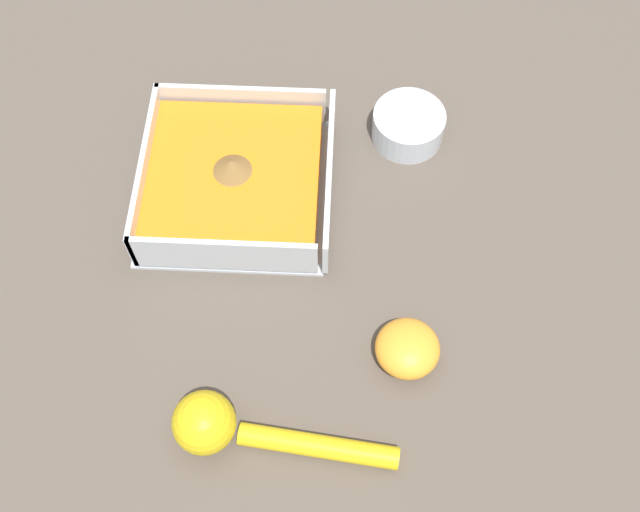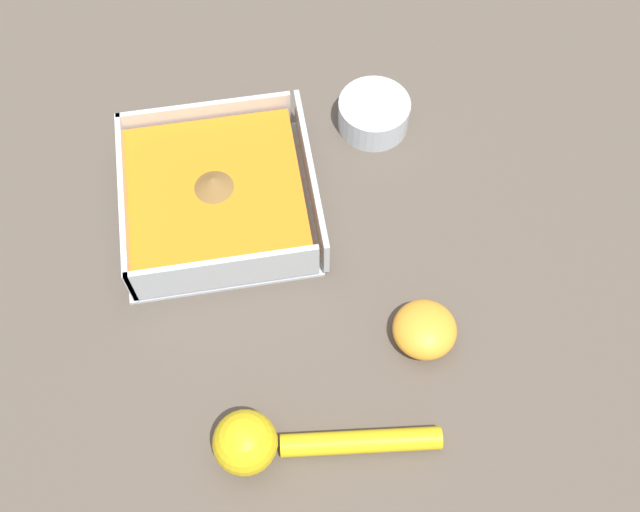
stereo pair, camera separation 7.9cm
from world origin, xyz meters
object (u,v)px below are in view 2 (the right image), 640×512
(square_dish, at_px, (221,197))
(spice_bowl, at_px, (374,115))
(lemon_squeezer, at_px, (275,442))
(lemon_half, at_px, (425,330))

(square_dish, relative_size, spice_bowl, 2.46)
(square_dish, height_order, lemon_squeezer, same)
(lemon_half, bearing_deg, square_dish, 44.61)
(lemon_squeezer, distance_m, lemon_half, 0.19)
(square_dish, xyz_separation_m, lemon_half, (-0.19, -0.19, -0.01))
(lemon_half, bearing_deg, lemon_squeezer, 118.75)
(spice_bowl, distance_m, lemon_half, 0.28)
(spice_bowl, xyz_separation_m, lemon_squeezer, (-0.37, 0.17, 0.01))
(square_dish, bearing_deg, lemon_half, -135.39)
(spice_bowl, bearing_deg, lemon_half, 179.26)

